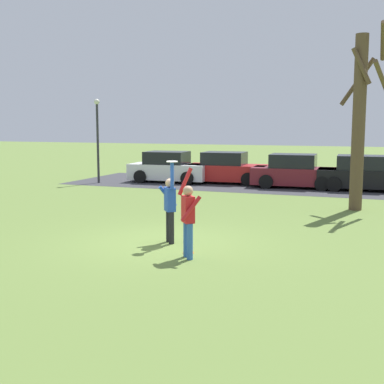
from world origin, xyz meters
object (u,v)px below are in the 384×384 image
Objects in this scene: parked_car_red at (226,169)px; bare_tree_tall at (360,117)px; field_cone_orange at (188,246)px; person_catcher at (170,205)px; frisbee_disc at (172,162)px; parked_car_white at (169,168)px; person_defender at (188,215)px; lamppost_by_lot at (98,132)px; parked_car_maroon at (295,172)px; parked_car_black at (363,174)px.

bare_tree_tall is (6.68, -6.28, 2.52)m from parked_car_red.
bare_tree_tall reaches higher than field_cone_orange.
person_catcher is at bearing -121.10° from bare_tree_tall.
frisbee_disc is at bearing -81.48° from parked_car_red.
bare_tree_tall reaches higher than parked_car_red.
person_catcher is 13.77m from parked_car_white.
parked_car_white is at bearing -13.10° from person_defender.
parked_car_maroon is at bearing 9.39° from lamppost_by_lot.
frisbee_disc is 0.07× the size of parked_car_red.
frisbee_disc is 0.07× the size of parked_car_maroon.
parked_car_maroon is (1.10, 12.63, -0.25)m from person_catcher.
frisbee_disc is at bearing -51.80° from lamppost_by_lot.
parked_car_maroon is 6.94m from bare_tree_tall.
lamppost_by_lot reaches higher than frisbee_disc.
parked_car_black is (4.18, 12.69, -0.25)m from person_catcher.
person_defender is 7.23× the size of frisbee_disc.
field_cone_orange is (0.81, -0.82, -0.82)m from person_catcher.
lamppost_by_lot is (-9.77, -1.62, 1.86)m from parked_car_maroon.
frisbee_disc reaches higher than field_cone_orange.
parked_car_black is (6.67, -0.54, 0.00)m from parked_car_red.
frisbee_disc reaches higher than parked_car_white.
lamppost_by_lot reaches higher than parked_car_maroon.
person_defender is 0.49× the size of parked_car_white.
person_catcher reaches higher than parked_car_white.
parked_car_white and parked_car_maroon have the same top height.
parked_car_black is (9.62, 0.03, 0.00)m from parked_car_white.
parked_car_maroon is 10.08m from lamppost_by_lot.
frisbee_disc is (0.14, -0.18, 1.11)m from person_catcher.
field_cone_orange is (0.68, -0.65, -1.93)m from frisbee_disc.
parked_car_maroon is at bearing 178.46° from parked_car_black.
parked_car_white is at bearing 26.87° from lamppost_by_lot.
person_catcher is 1.02× the size of person_defender.
person_defender reaches higher than parked_car_maroon.
parked_car_white is 1.00× the size of parked_car_red.
parked_car_black is at bearing -2.38° from parked_car_white.
frisbee_disc is (-0.83, 1.07, 1.11)m from person_defender.
person_defender is at bearing -51.83° from lamppost_by_lot.
person_catcher is 8.42m from bare_tree_tall.
field_cone_orange is at bearing -113.48° from bare_tree_tall.
bare_tree_tall reaches higher than parked_car_white.
lamppost_by_lot is 15.36m from field_cone_orange.
lamppost_by_lot is (-12.86, 4.07, -0.66)m from bare_tree_tall.
person_defender is 0.32× the size of bare_tree_tall.
parked_car_white is 13.05× the size of field_cone_orange.
parked_car_red is at bearing -24.40° from person_defender.
parked_car_black is 6.27m from bare_tree_tall.
parked_car_red is at bearing 172.81° from parked_car_black.
parked_car_black is at bearing 123.91° from person_catcher.
parked_car_maroon is (0.13, 13.88, -0.25)m from person_defender.
person_defender reaches higher than parked_car_red.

